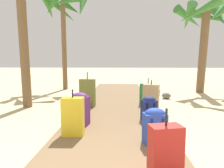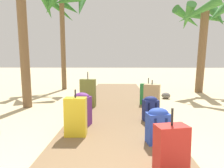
{
  "view_description": "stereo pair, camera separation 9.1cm",
  "coord_description": "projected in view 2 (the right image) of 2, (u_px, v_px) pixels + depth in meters",
  "views": [
    {
      "loc": [
        0.12,
        -1.33,
        1.29
      ],
      "look_at": [
        -0.14,
        5.22,
        0.55
      ],
      "focal_mm": 34.55,
      "sensor_mm": 36.0,
      "label": 1
    },
    {
      "loc": [
        0.03,
        -1.33,
        1.29
      ],
      "look_at": [
        -0.14,
        5.22,
        0.55
      ],
      "focal_mm": 34.55,
      "sensor_mm": 36.0,
      "label": 2
    }
  ],
  "objects": [
    {
      "name": "suitcase_yellow",
      "position": [
        76.0,
        117.0,
        3.42
      ],
      "size": [
        0.34,
        0.22,
        0.74
      ],
      "color": "gold",
      "rests_on": "boardwalk"
    },
    {
      "name": "rock_right_near",
      "position": [
        166.0,
        96.0,
        7.18
      ],
      "size": [
        0.4,
        0.4,
        0.2
      ],
      "primitive_type": "ellipsoid",
      "rotation": [
        0.0,
        0.0,
        0.52
      ],
      "color": "slate",
      "rests_on": "ground"
    },
    {
      "name": "backpack_purple",
      "position": [
        82.0,
        108.0,
        3.97
      ],
      "size": [
        0.36,
        0.32,
        0.61
      ],
      "color": "#6B2D84",
      "rests_on": "boardwalk"
    },
    {
      "name": "suitcase_tan",
      "position": [
        152.0,
        98.0,
        5.08
      ],
      "size": [
        0.41,
        0.33,
        0.74
      ],
      "color": "tan",
      "rests_on": "boardwalk"
    },
    {
      "name": "rock_right_far",
      "position": [
        155.0,
        91.0,
        7.99
      ],
      "size": [
        0.39,
        0.42,
        0.24
      ],
      "primitive_type": "ellipsoid",
      "rotation": [
        0.0,
        0.0,
        1.67
      ],
      "color": "gray",
      "rests_on": "ground"
    },
    {
      "name": "backpack_navy",
      "position": [
        151.0,
        108.0,
        4.27
      ],
      "size": [
        0.32,
        0.28,
        0.49
      ],
      "color": "navy",
      "rests_on": "boardwalk"
    },
    {
      "name": "backpack_blue",
      "position": [
        158.0,
        125.0,
        3.1
      ],
      "size": [
        0.35,
        0.29,
        0.52
      ],
      "color": "#2847B7",
      "rests_on": "boardwalk"
    },
    {
      "name": "boardwalk",
      "position": [
        117.0,
        104.0,
        6.17
      ],
      "size": [
        1.92,
        9.49,
        0.08
      ],
      "primitive_type": "cube",
      "color": "brown",
      "rests_on": "ground"
    },
    {
      "name": "suitcase_green",
      "position": [
        148.0,
        94.0,
        5.84
      ],
      "size": [
        0.46,
        0.27,
        0.72
      ],
      "color": "#237538",
      "rests_on": "boardwalk"
    },
    {
      "name": "palm_tree_far_left",
      "position": [
        63.0,
        12.0,
        9.11
      ],
      "size": [
        1.94,
        2.04,
        4.17
      ],
      "color": "brown",
      "rests_on": "ground"
    },
    {
      "name": "suitcase_olive",
      "position": [
        88.0,
        93.0,
        5.54
      ],
      "size": [
        0.41,
        0.23,
        0.9
      ],
      "color": "olive",
      "rests_on": "boardwalk"
    },
    {
      "name": "suitcase_red",
      "position": [
        171.0,
        151.0,
        2.22
      ],
      "size": [
        0.36,
        0.27,
        0.72
      ],
      "color": "red",
      "rests_on": "boardwalk"
    },
    {
      "name": "palm_tree_near_right",
      "position": [
        202.0,
        24.0,
        8.18
      ],
      "size": [
        2.32,
        2.4,
        3.44
      ],
      "color": "brown",
      "rests_on": "ground"
    },
    {
      "name": "ground_plane",
      "position": [
        116.0,
        113.0,
        5.24
      ],
      "size": [
        60.0,
        60.0,
        0.0
      ],
      "primitive_type": "plane",
      "color": "#D1BA8C"
    }
  ]
}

